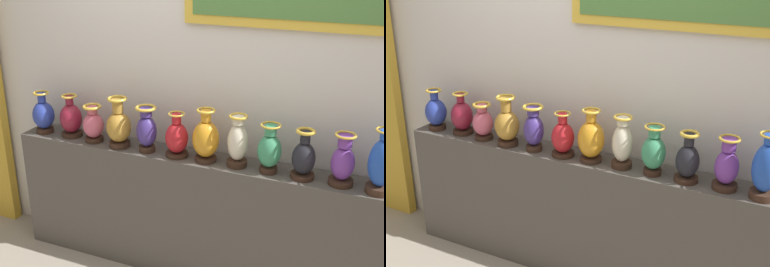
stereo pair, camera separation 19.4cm
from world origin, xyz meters
TOP-DOWN VIEW (x-y plane):
  - display_shelf at (0.00, 0.00)m, footprint 2.72×0.28m
  - back_wall at (0.02, 0.20)m, footprint 4.62×0.14m
  - vase_cobalt at (-1.22, -0.03)m, footprint 0.16×0.16m
  - vase_burgundy at (-0.98, -0.01)m, footprint 0.16×0.16m
  - vase_rose at (-0.77, -0.03)m, footprint 0.15×0.15m
  - vase_ochre at (-0.54, -0.05)m, footprint 0.18×0.18m
  - vase_indigo at (-0.32, -0.04)m, footprint 0.15×0.15m
  - vase_crimson at (-0.10, -0.03)m, footprint 0.16×0.16m
  - vase_amber at (0.11, -0.03)m, footprint 0.18×0.18m
  - vase_ivory at (0.33, -0.02)m, footprint 0.13×0.13m
  - vase_jade at (0.54, -0.03)m, footprint 0.15×0.15m
  - vase_onyx at (0.76, -0.03)m, footprint 0.15×0.15m
  - vase_violet at (0.99, -0.03)m, footprint 0.15×0.15m
  - vase_sapphire at (1.21, -0.05)m, footprint 0.16×0.16m

SIDE VIEW (x-z plane):
  - display_shelf at x=0.00m, z-range 0.00..0.94m
  - vase_rose at x=-0.77m, z-range 0.93..1.20m
  - vase_crimson at x=-0.10m, z-range 0.91..1.22m
  - vase_onyx at x=0.76m, z-range 0.91..1.23m
  - vase_burgundy at x=-0.98m, z-range 0.91..1.23m
  - vase_cobalt at x=-1.22m, z-range 0.92..1.24m
  - vase_violet at x=0.99m, z-range 0.92..1.24m
  - vase_jade at x=0.54m, z-range 0.92..1.25m
  - vase_ochre at x=-0.54m, z-range 0.91..1.27m
  - vase_amber at x=0.11m, z-range 0.91..1.27m
  - vase_indigo at x=-0.32m, z-range 0.93..1.26m
  - vase_ivory at x=0.33m, z-range 0.92..1.28m
  - vase_sapphire at x=1.21m, z-range 0.92..1.31m
  - back_wall at x=0.02m, z-range 0.02..2.62m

